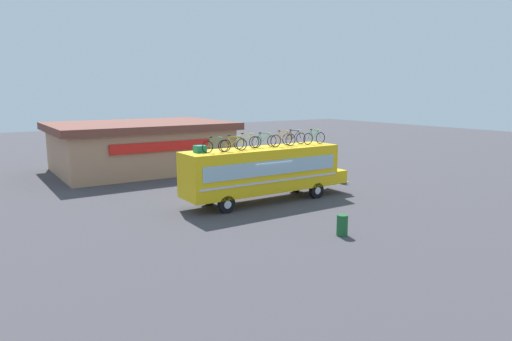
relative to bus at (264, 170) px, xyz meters
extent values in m
plane|color=#423F44|center=(-0.15, 0.00, -1.87)|extent=(120.00, 120.00, 0.00)
cube|color=yellow|center=(-0.15, 0.00, 0.05)|extent=(9.58, 2.33, 2.47)
cube|color=yellow|center=(5.11, 0.00, -0.79)|extent=(0.95, 2.14, 0.78)
cube|color=#99B7C6|center=(-0.15, -1.18, 0.33)|extent=(8.81, 0.04, 0.82)
cube|color=#99B7C6|center=(-0.15, 1.18, 0.33)|extent=(8.81, 0.04, 0.82)
cube|color=silver|center=(-0.15, -1.18, -0.44)|extent=(9.19, 0.03, 0.12)
cube|color=silver|center=(-0.15, 1.18, -0.44)|extent=(9.19, 0.03, 0.12)
cube|color=silver|center=(5.65, 0.00, -1.26)|extent=(0.16, 2.21, 0.24)
cylinder|color=black|center=(3.10, -1.02, -1.39)|extent=(0.95, 0.28, 0.95)
cylinder|color=silver|center=(3.10, -1.02, -1.39)|extent=(0.43, 0.30, 0.43)
cylinder|color=black|center=(3.10, 1.02, -1.39)|extent=(0.95, 0.28, 0.95)
cylinder|color=silver|center=(3.10, 1.02, -1.39)|extent=(0.43, 0.30, 0.43)
cylinder|color=black|center=(-3.12, -1.02, -1.39)|extent=(0.95, 0.28, 0.95)
cylinder|color=silver|center=(-3.12, -1.02, -1.39)|extent=(0.43, 0.30, 0.43)
cylinder|color=black|center=(-3.12, 1.02, -1.39)|extent=(0.95, 0.28, 0.95)
cylinder|color=silver|center=(-3.12, 1.02, -1.39)|extent=(0.43, 0.30, 0.43)
cube|color=#1E7F66|center=(-3.98, 0.25, 1.47)|extent=(0.57, 0.54, 0.37)
torus|color=black|center=(-3.79, -0.26, 1.61)|extent=(0.65, 0.04, 0.65)
torus|color=black|center=(-2.83, -0.26, 1.61)|extent=(0.65, 0.04, 0.65)
cylinder|color=green|center=(-3.50, -0.26, 1.86)|extent=(0.19, 0.04, 0.46)
cylinder|color=green|center=(-3.21, -0.26, 1.84)|extent=(0.45, 0.04, 0.44)
cylinder|color=green|center=(-3.29, -0.26, 2.07)|extent=(0.58, 0.04, 0.07)
cylinder|color=green|center=(-3.60, -0.26, 1.62)|extent=(0.36, 0.03, 0.05)
cylinder|color=green|center=(-3.68, -0.26, 1.85)|extent=(0.24, 0.03, 0.48)
cylinder|color=green|center=(-2.92, -0.26, 1.83)|extent=(0.20, 0.03, 0.45)
cylinder|color=silver|center=(-3.00, -0.26, 2.10)|extent=(0.03, 0.44, 0.03)
ellipsoid|color=black|center=(-3.58, -0.26, 2.12)|extent=(0.20, 0.08, 0.06)
torus|color=black|center=(-2.74, -0.30, 1.62)|extent=(0.67, 0.04, 0.67)
torus|color=black|center=(-1.72, -0.30, 1.62)|extent=(0.67, 0.04, 0.67)
cylinder|color=#B2B20C|center=(-2.43, -0.30, 1.87)|extent=(0.20, 0.04, 0.47)
cylinder|color=#B2B20C|center=(-2.13, -0.30, 1.86)|extent=(0.47, 0.04, 0.46)
cylinder|color=#B2B20C|center=(-2.21, -0.30, 2.09)|extent=(0.61, 0.04, 0.07)
cylinder|color=#B2B20C|center=(-2.54, -0.30, 1.63)|extent=(0.39, 0.03, 0.05)
cylinder|color=#B2B20C|center=(-2.62, -0.30, 1.86)|extent=(0.25, 0.03, 0.49)
cylinder|color=#B2B20C|center=(-1.81, -0.30, 1.85)|extent=(0.21, 0.03, 0.46)
cylinder|color=silver|center=(-1.90, -0.30, 2.12)|extent=(0.03, 0.44, 0.03)
ellipsoid|color=black|center=(-2.51, -0.30, 2.14)|extent=(0.20, 0.08, 0.06)
torus|color=black|center=(-1.58, 0.22, 1.63)|extent=(0.69, 0.04, 0.69)
torus|color=black|center=(-0.56, 0.22, 1.63)|extent=(0.69, 0.04, 0.69)
cylinder|color=#B2B20C|center=(-1.27, 0.22, 1.89)|extent=(0.20, 0.04, 0.49)
cylinder|color=#B2B20C|center=(-0.97, 0.22, 1.88)|extent=(0.47, 0.04, 0.47)
cylinder|color=#B2B20C|center=(-1.05, 0.22, 2.11)|extent=(0.61, 0.04, 0.07)
cylinder|color=#B2B20C|center=(-1.38, 0.22, 1.64)|extent=(0.39, 0.03, 0.05)
cylinder|color=#B2B20C|center=(-1.46, 0.22, 1.88)|extent=(0.25, 0.03, 0.51)
cylinder|color=#B2B20C|center=(-0.65, 0.22, 1.87)|extent=(0.21, 0.03, 0.48)
cylinder|color=silver|center=(-0.74, 0.22, 2.15)|extent=(0.03, 0.44, 0.03)
ellipsoid|color=black|center=(-1.35, 0.22, 2.17)|extent=(0.20, 0.08, 0.06)
torus|color=black|center=(-0.37, 0.28, 1.62)|extent=(0.66, 0.04, 0.66)
torus|color=black|center=(0.71, 0.28, 1.62)|extent=(0.66, 0.04, 0.66)
cylinder|color=green|center=(-0.05, 0.28, 1.87)|extent=(0.21, 0.04, 0.47)
cylinder|color=green|center=(0.28, 0.28, 1.85)|extent=(0.50, 0.04, 0.45)
cylinder|color=green|center=(0.19, 0.28, 2.08)|extent=(0.65, 0.04, 0.07)
cylinder|color=green|center=(-0.16, 0.28, 1.63)|extent=(0.41, 0.03, 0.05)
cylinder|color=green|center=(-0.25, 0.28, 1.86)|extent=(0.26, 0.03, 0.49)
cylinder|color=green|center=(0.62, 0.28, 1.84)|extent=(0.22, 0.03, 0.46)
cylinder|color=silver|center=(0.52, 0.28, 2.12)|extent=(0.03, 0.44, 0.03)
ellipsoid|color=black|center=(-0.13, 0.28, 2.14)|extent=(0.20, 0.08, 0.06)
torus|color=black|center=(0.73, -0.08, 1.65)|extent=(0.73, 0.04, 0.73)
torus|color=black|center=(1.81, -0.08, 1.65)|extent=(0.73, 0.04, 0.73)
cylinder|color=orange|center=(1.05, -0.08, 1.93)|extent=(0.21, 0.04, 0.52)
cylinder|color=orange|center=(1.38, -0.08, 1.91)|extent=(0.50, 0.04, 0.50)
cylinder|color=orange|center=(1.29, -0.08, 2.17)|extent=(0.65, 0.04, 0.07)
cylinder|color=orange|center=(0.93, -0.08, 1.66)|extent=(0.41, 0.03, 0.05)
cylinder|color=orange|center=(0.85, -0.08, 1.92)|extent=(0.27, 0.03, 0.54)
cylinder|color=orange|center=(1.72, -0.08, 1.90)|extent=(0.23, 0.03, 0.51)
cylinder|color=silver|center=(1.62, -0.08, 2.20)|extent=(0.03, 0.44, 0.03)
ellipsoid|color=black|center=(0.97, -0.08, 2.22)|extent=(0.20, 0.08, 0.06)
torus|color=black|center=(1.90, 0.36, 1.64)|extent=(0.71, 0.04, 0.71)
torus|color=black|center=(2.96, 0.36, 1.64)|extent=(0.71, 0.04, 0.71)
cylinder|color=black|center=(2.22, 0.36, 1.91)|extent=(0.20, 0.04, 0.51)
cylinder|color=black|center=(2.54, 0.36, 1.89)|extent=(0.49, 0.04, 0.49)
cylinder|color=black|center=(2.45, 0.36, 2.14)|extent=(0.64, 0.04, 0.07)
cylinder|color=black|center=(2.10, 0.36, 1.65)|extent=(0.40, 0.03, 0.05)
cylinder|color=black|center=(2.02, 0.36, 1.90)|extent=(0.26, 0.03, 0.53)
cylinder|color=black|center=(2.86, 0.36, 1.88)|extent=(0.22, 0.03, 0.49)
cylinder|color=silver|center=(2.77, 0.36, 2.18)|extent=(0.03, 0.44, 0.03)
ellipsoid|color=black|center=(2.13, 0.36, 2.20)|extent=(0.20, 0.08, 0.06)
torus|color=black|center=(3.11, -0.14, 1.65)|extent=(0.71, 0.04, 0.71)
torus|color=black|center=(4.10, -0.14, 1.65)|extent=(0.71, 0.04, 0.71)
cylinder|color=green|center=(3.41, -0.14, 1.91)|extent=(0.19, 0.04, 0.51)
cylinder|color=green|center=(3.70, -0.14, 1.90)|extent=(0.46, 0.04, 0.49)
cylinder|color=green|center=(3.62, -0.14, 2.15)|extent=(0.60, 0.04, 0.07)
cylinder|color=green|center=(3.30, -0.14, 1.66)|extent=(0.38, 0.03, 0.05)
cylinder|color=green|center=(3.22, -0.14, 1.90)|extent=(0.24, 0.03, 0.53)
cylinder|color=green|center=(4.01, -0.14, 1.89)|extent=(0.21, 0.03, 0.50)
cylinder|color=silver|center=(3.92, -0.14, 2.18)|extent=(0.03, 0.44, 0.03)
ellipsoid|color=black|center=(3.33, -0.14, 2.20)|extent=(0.20, 0.08, 0.06)
cube|color=tan|center=(-2.32, 14.55, -0.20)|extent=(12.75, 9.28, 3.33)
cube|color=brown|center=(-2.32, 14.55, 1.75)|extent=(13.77, 10.03, 0.57)
cube|color=red|center=(-2.32, 9.80, 0.53)|extent=(7.65, 0.16, 0.70)
cylinder|color=#1E592D|center=(-0.69, -7.16, -1.39)|extent=(0.49, 0.49, 0.95)
camera|label=1|loc=(-14.50, -21.17, 4.45)|focal=31.59mm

